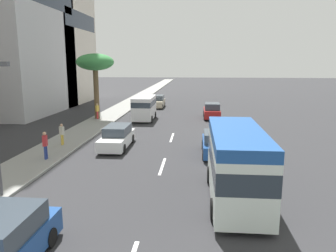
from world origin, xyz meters
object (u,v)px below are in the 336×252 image
Objects in this scene: car_fourth at (216,144)px; car_sixth at (117,137)px; minibus_lead at (236,162)px; car_second at (1,246)px; palm_tree at (95,64)px; van_seventh at (144,107)px; pedestrian_near_lamp at (62,133)px; pedestrian_by_tree at (97,110)px; car_third at (212,111)px; pedestrian_mid_block at (45,144)px; car_fifth at (157,102)px.

car_sixth is at bearing 79.27° from car_fourth.
minibus_lead is 1.62× the size of car_fourth.
car_fourth is at bearing 151.73° from car_second.
palm_tree is at bearing 43.71° from car_fourth.
van_seventh is at bearing 179.18° from car_sixth.
car_sixth is at bearing -179.70° from car_second.
palm_tree reaches higher than minibus_lead.
pedestrian_near_lamp is (-0.24, 4.04, 0.26)m from car_sixth.
pedestrian_by_tree is (11.05, 0.78, 0.06)m from pedestrian_near_lamp.
car_third is 2.43× the size of pedestrian_by_tree.
car_second is 14.63m from pedestrian_near_lamp.
car_fourth is at bearing 178.47° from car_third.
car_third is (21.62, 0.08, -0.96)m from minibus_lead.
palm_tree is at bearing -88.69° from van_seventh.
pedestrian_by_tree is (10.80, 4.82, 0.32)m from car_sixth.
car_second is 2.94× the size of pedestrian_near_lamp.
car_fourth is at bearing 28.47° from van_seventh.
car_third is at bearing -81.30° from palm_tree.
pedestrian_by_tree is 0.24× the size of palm_tree.
car_third is (27.40, -7.35, 0.00)m from car_second.
pedestrian_near_lamp is (8.26, 11.54, -0.75)m from minibus_lead.
minibus_lead is at bearing 62.94° from pedestrian_mid_block.
pedestrian_by_tree is (-2.32, 12.24, 0.27)m from car_third.
minibus_lead reaches higher than car_third.
pedestrian_by_tree reaches higher than car_third.
pedestrian_near_lamp is 11.08m from pedestrian_by_tree.
pedestrian_by_tree is at bearing 32.55° from minibus_lead.
minibus_lead is 3.92× the size of pedestrian_mid_block.
palm_tree is (-1.90, 12.39, 5.15)m from car_third.
car_fifth is 0.62× the size of palm_tree.
van_seventh is at bearing 161.99° from pedestrian_mid_block.
car_third is 0.96× the size of car_fourth.
car_sixth is at bearing -156.12° from palm_tree.
pedestrian_by_tree is at bearing -83.81° from van_seventh.
van_seventh reaches higher than pedestrian_by_tree.
car_fifth is (29.91, 7.14, -0.97)m from minibus_lead.
car_third is 7.50m from van_seventh.
car_third is 2.33× the size of pedestrian_mid_block.
pedestrian_near_lamp is at bearing -150.06° from pedestrian_by_tree.
minibus_lead is at bearing 20.30° from van_seventh.
palm_tree is at bearing 32.30° from minibus_lead.
car_third reaches higher than car_second.
car_sixth is (14.28, 0.08, -0.05)m from car_second.
pedestrian_mid_block reaches higher than car_second.
car_fifth is at bearing 178.86° from van_seventh.
van_seventh reaches higher than car_fifth.
car_second reaches higher than car_fifth.
car_second is at bearing 151.73° from car_fourth.
van_seventh is (12.68, 6.87, 0.69)m from car_fourth.
car_sixth is 1.02× the size of van_seventh.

